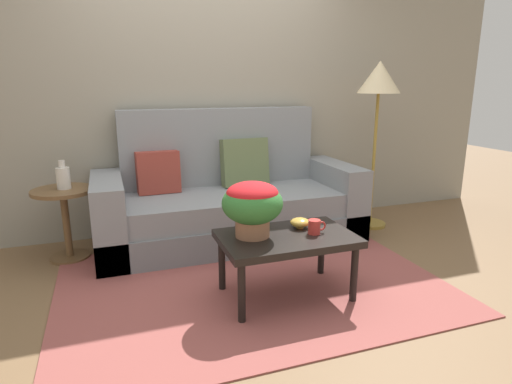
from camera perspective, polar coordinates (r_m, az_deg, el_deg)
The scene contains 11 objects.
ground_plane at distance 3.15m, azimuth -1.01°, elevation -11.63°, with size 14.00×14.00×0.00m, color brown.
wall_back at distance 4.12m, azimuth -7.23°, elevation 15.13°, with size 6.40×0.12×2.89m, color gray.
area_rug at distance 3.08m, azimuth -0.57°, elevation -12.11°, with size 2.61×1.87×0.01m, color #994C47.
couch at distance 3.83m, azimuth -3.69°, elevation -1.44°, with size 2.29×0.89×1.16m.
coffee_table at distance 2.79m, azimuth 4.10°, elevation -6.73°, with size 0.86×0.55×0.43m.
side_table at distance 3.69m, azimuth -24.13°, elevation -2.34°, with size 0.47×0.47×0.58m.
floor_lamp at distance 4.21m, azimuth 16.05°, elevation 13.15°, with size 0.40×0.40×1.58m.
potted_plant at distance 2.68m, azimuth -0.49°, elevation -1.51°, with size 0.39×0.39×0.35m.
coffee_mug at distance 2.80m, azimuth 7.85°, elevation -4.62°, with size 0.12×0.08×0.09m.
snack_bowl at distance 2.90m, azimuth 5.90°, elevation -4.07°, with size 0.13×0.13×0.07m.
table_vase at distance 3.63m, azimuth -24.33°, elevation 1.80°, with size 0.10×0.10×0.22m.
Camera 1 is at (-0.89, -2.69, 1.38)m, focal length 29.98 mm.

